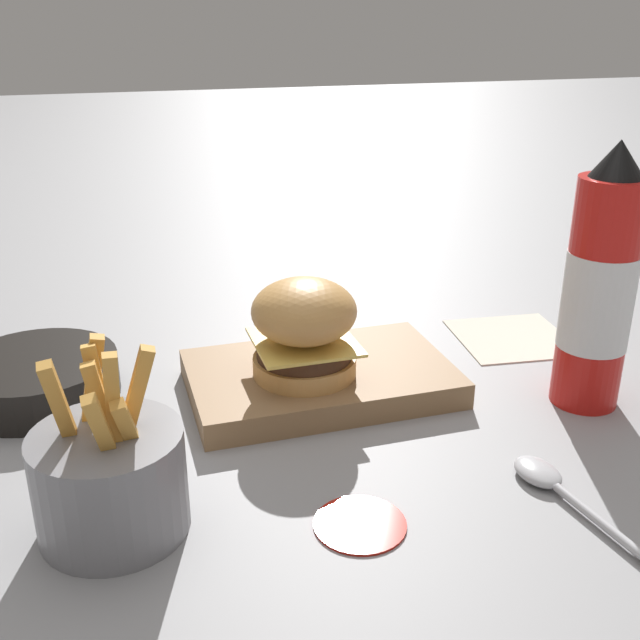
# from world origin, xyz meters

# --- Properties ---
(ground_plane) EXTENTS (6.00, 6.00, 0.00)m
(ground_plane) POSITION_xyz_m (0.00, 0.00, 0.00)
(ground_plane) COLOR gray
(serving_board) EXTENTS (0.26, 0.16, 0.03)m
(serving_board) POSITION_xyz_m (-0.06, 0.06, 0.01)
(serving_board) COLOR olive
(serving_board) RESTS_ON ground_plane
(burger) EXTENTS (0.10, 0.10, 0.10)m
(burger) POSITION_xyz_m (-0.04, 0.07, 0.07)
(burger) COLOR tan
(burger) RESTS_ON serving_board
(ketchup_bottle) EXTENTS (0.06, 0.06, 0.25)m
(ketchup_bottle) POSITION_xyz_m (-0.30, 0.15, 0.12)
(ketchup_bottle) COLOR red
(ketchup_bottle) RESTS_ON ground_plane
(fries_basket) EXTENTS (0.11, 0.11, 0.14)m
(fries_basket) POSITION_xyz_m (0.15, 0.22, 0.04)
(fries_basket) COLOR slate
(fries_basket) RESTS_ON ground_plane
(side_bowl) EXTENTS (0.16, 0.16, 0.04)m
(side_bowl) POSITION_xyz_m (0.21, -0.01, 0.02)
(side_bowl) COLOR black
(side_bowl) RESTS_ON ground_plane
(spoon) EXTENTS (0.04, 0.18, 0.01)m
(spoon) POSITION_xyz_m (-0.18, 0.28, 0.01)
(spoon) COLOR #B2B2B7
(spoon) RESTS_ON ground_plane
(ketchup_puddle) EXTENTS (0.07, 0.07, 0.00)m
(ketchup_puddle) POSITION_xyz_m (-0.02, 0.27, 0.00)
(ketchup_puddle) COLOR #B21E14
(ketchup_puddle) RESTS_ON ground_plane
(parchment_square) EXTENTS (0.14, 0.14, 0.00)m
(parchment_square) POSITION_xyz_m (-0.31, 0.00, 0.00)
(parchment_square) COLOR beige
(parchment_square) RESTS_ON ground_plane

